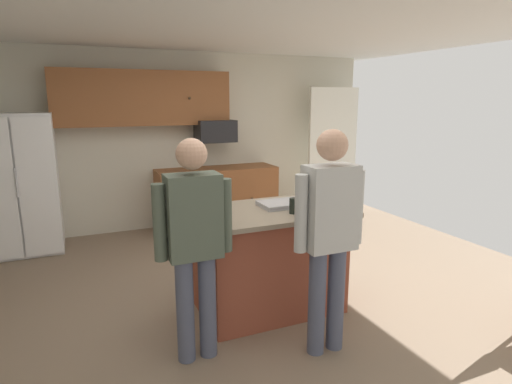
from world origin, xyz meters
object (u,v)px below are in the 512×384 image
(glass_short_whisky, at_px, (209,205))
(glass_dark_ale, at_px, (310,204))
(refrigerator, at_px, (20,184))
(microwave_over_range, at_px, (215,131))
(mug_ceramic_white, at_px, (321,202))
(serving_tray, at_px, (284,204))
(glass_stout_tall, at_px, (294,206))
(person_host_foreground, at_px, (329,228))
(person_elder_center, at_px, (194,237))
(kitchen_island, at_px, (269,259))

(glass_short_whisky, xyz_separation_m, glass_dark_ale, (0.81, -0.32, -0.00))
(refrigerator, height_order, microwave_over_range, refrigerator)
(mug_ceramic_white, relative_size, serving_tray, 0.27)
(mug_ceramic_white, distance_m, glass_stout_tall, 0.33)
(microwave_over_range, xyz_separation_m, person_host_foreground, (-0.30, -3.53, -0.46))
(microwave_over_range, xyz_separation_m, person_elder_center, (-1.23, -3.23, -0.50))
(refrigerator, bearing_deg, microwave_over_range, 2.60)
(person_elder_center, bearing_deg, person_host_foreground, -48.38)
(person_host_foreground, bearing_deg, refrigerator, 25.91)
(person_host_foreground, height_order, serving_tray, person_host_foreground)
(serving_tray, bearing_deg, refrigerator, 132.65)
(person_elder_center, height_order, glass_short_whisky, person_elder_center)
(microwave_over_range, distance_m, kitchen_island, 2.94)
(microwave_over_range, height_order, person_host_foreground, person_host_foreground)
(kitchen_island, relative_size, glass_stout_tall, 10.35)
(glass_dark_ale, bearing_deg, person_elder_center, -166.05)
(mug_ceramic_white, height_order, serving_tray, mug_ceramic_white)
(glass_short_whisky, height_order, serving_tray, glass_short_whisky)
(mug_ceramic_white, xyz_separation_m, glass_stout_tall, (-0.32, -0.08, 0.01))
(microwave_over_range, relative_size, glass_short_whisky, 4.08)
(person_host_foreground, xyz_separation_m, glass_short_whisky, (-0.64, 0.90, 0.03))
(mug_ceramic_white, bearing_deg, person_host_foreground, -117.32)
(refrigerator, distance_m, microwave_over_range, 2.67)
(glass_stout_tall, distance_m, serving_tray, 0.27)
(refrigerator, relative_size, serving_tray, 3.98)
(refrigerator, distance_m, glass_stout_tall, 3.66)
(refrigerator, xyz_separation_m, mug_ceramic_white, (2.65, -2.75, 0.13))
(glass_short_whisky, bearing_deg, glass_dark_ale, -21.51)
(person_elder_center, height_order, serving_tray, person_elder_center)
(kitchen_island, distance_m, glass_dark_ale, 0.64)
(glass_short_whisky, distance_m, glass_stout_tall, 0.73)
(kitchen_island, relative_size, serving_tray, 3.14)
(kitchen_island, distance_m, mug_ceramic_white, 0.70)
(microwave_over_range, distance_m, person_elder_center, 3.49)
(person_elder_center, distance_m, serving_tray, 1.13)
(kitchen_island, xyz_separation_m, person_elder_center, (-0.82, -0.49, 0.47))
(person_elder_center, distance_m, mug_ceramic_white, 1.33)
(person_elder_center, bearing_deg, kitchen_island, 0.00)
(person_elder_center, distance_m, glass_stout_tall, 1.00)
(microwave_over_range, xyz_separation_m, serving_tray, (-0.23, -2.69, -0.48))
(serving_tray, bearing_deg, person_host_foreground, -94.17)
(glass_stout_tall, bearing_deg, person_elder_center, -163.41)
(microwave_over_range, bearing_deg, glass_stout_tall, -95.32)
(refrigerator, distance_m, mug_ceramic_white, 3.82)
(microwave_over_range, xyz_separation_m, glass_dark_ale, (-0.12, -2.96, -0.43))
(person_host_foreground, bearing_deg, glass_stout_tall, -10.12)
(serving_tray, bearing_deg, person_elder_center, -151.31)
(microwave_over_range, bearing_deg, person_elder_center, -110.81)
(refrigerator, distance_m, serving_tray, 3.49)
(person_host_foreground, bearing_deg, glass_dark_ale, -24.98)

